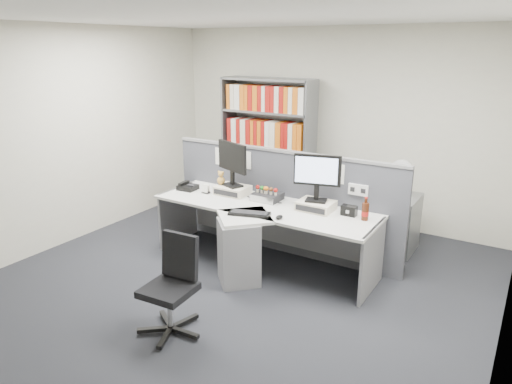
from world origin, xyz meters
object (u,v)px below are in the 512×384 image
Objects in this scene: desktop_pc at (267,197)px; speaker at (349,211)px; desk_calendar at (206,189)px; office_chair at (173,282)px; keyboard at (249,213)px; cola_bottle at (365,212)px; desk_phone at (188,187)px; desk at (253,233)px; monitor_right at (317,174)px; filing_cabinet at (397,224)px; monitor_left at (232,160)px; shelving_unit at (268,148)px; desk_fan at (401,174)px; mouse at (279,217)px.

desktop_pc is 1.00m from speaker.
office_chair is at bearing -62.13° from desk_calendar.
desktop_pc is 0.54m from keyboard.
cola_bottle is (1.96, 0.12, 0.04)m from desk_calendar.
desk_phone is 0.27× the size of office_chair.
desk is 1.33m from office_chair.
office_chair reaches higher than desk_phone.
monitor_right is 1.73m from desk_phone.
monitor_right is 0.73m from desktop_pc.
filing_cabinet is (0.26, 0.99, -0.42)m from speaker.
desktop_pc is at bearing 2.29° from monitor_left.
filing_cabinet is at bearing 85.92° from cola_bottle.
desk is at bearing -64.04° from shelving_unit.
monitor_right is (0.57, 0.38, 0.67)m from desk.
desk_calendar reaches higher than keyboard.
shelving_unit is at bearing 167.92° from desk_fan.
desktop_pc is 0.79m from desk_calendar.
desk is 5.04× the size of monitor_right.
speaker is 2.00m from office_chair.
desk_fan reaches higher than mouse.
desk_calendar reaches higher than desk.
speaker is 0.23× the size of filing_cabinet.
desktop_pc is 1.69m from shelving_unit.
mouse reaches higher than keyboard.
cola_bottle is (1.13, 0.36, 0.36)m from desk.
filing_cabinet is (2.03, 1.16, -0.42)m from desk_calendar.
desk_fan is (0.00, -0.00, 0.64)m from filing_cabinet.
desk_fan is (1.73, 1.02, -0.15)m from monitor_left.
office_chair is (0.83, -1.57, -0.31)m from desk_calendar.
monitor_left is at bearing 179.26° from cola_bottle.
keyboard is 1.03× the size of desk_fan.
cola_bottle is at bearing 3.15° from desk_phone.
desk_phone is (-1.12, 0.24, 0.30)m from desk.
desk is 1.18m from desk_phone.
monitor_left is 1.69m from cola_bottle.
shelving_unit is (-1.26, 1.92, 0.24)m from mouse.
desk_phone is at bearing -176.85° from cola_bottle.
speaker is (1.47, 0.02, -0.36)m from monitor_left.
desk is 25.42× the size of mouse.
cola_bottle reaches higher than office_chair.
speaker is 0.19× the size of office_chair.
shelving_unit reaches higher than keyboard.
mouse reaches higher than desk.
speaker is at bearing 166.61° from cola_bottle.
desk_calendar is (-0.83, 0.24, 0.31)m from desk.
monitor_left is (-0.53, 0.38, 0.68)m from desk.
desktop_pc is at bearing 131.69° from mouse.
desk_fan is at bearing 75.11° from speaker.
desk_phone is at bearing -175.30° from speaker.
desk_calendar is 1.80m from office_chair.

